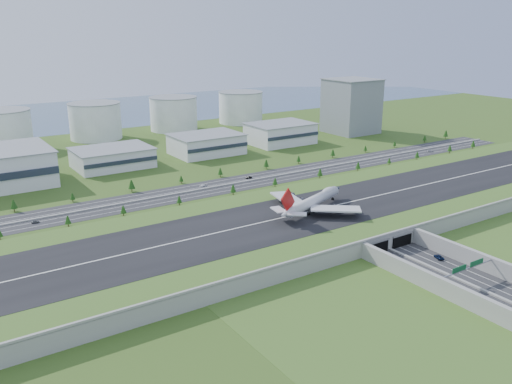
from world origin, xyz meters
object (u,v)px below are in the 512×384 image
car_0 (422,273)px  car_6 (430,151)px  car_1 (509,315)px  car_4 (35,222)px  car_5 (249,177)px  boeing_747 (313,201)px  car_7 (203,186)px  office_tower (351,106)px  fuel_tank_a (3,130)px  car_2 (439,257)px

car_0 → car_6: bearing=44.7°
car_1 → car_4: car_1 is taller
car_5 → car_0: bearing=7.6°
car_6 → boeing_747: bearing=136.2°
boeing_747 → car_7: 102.71m
car_1 → boeing_747: bearing=103.4°
boeing_747 → car_7: size_ratio=12.27×
office_tower → boeing_747: office_tower is taller
fuel_tank_a → car_5: size_ratio=10.29×
boeing_747 → car_5: 103.23m
car_2 → car_7: (-37.96, 172.13, -0.14)m
office_tower → car_4: office_tower is taller
boeing_747 → car_4: boeing_747 is taller
fuel_tank_a → car_6: (315.34, -224.48, -16.58)m
fuel_tank_a → car_4: 222.91m
car_2 → car_7: size_ratio=1.25×
car_5 → car_7: (-38.26, 0.29, -0.08)m
fuel_tank_a → car_1: 446.13m
car_5 → car_6: size_ratio=0.85×
office_tower → car_5: 211.84m
fuel_tank_a → car_0: bearing=-74.1°
car_0 → car_1: (-1.66, -43.98, -0.07)m
fuel_tank_a → car_0: (110.93, -388.24, -16.53)m
boeing_747 → car_2: 75.71m
car_0 → car_5: (21.17, 179.11, -0.05)m
fuel_tank_a → car_5: fuel_tank_a is taller
fuel_tank_a → boeing_747: size_ratio=0.83×
fuel_tank_a → car_2: fuel_tank_a is taller
fuel_tank_a → car_0: size_ratio=10.03×
car_0 → car_2: size_ratio=0.81×
car_2 → office_tower: bearing=-104.6°
car_1 → car_4: (-130.26, 210.93, -0.04)m
boeing_747 → car_4: 158.98m
boeing_747 → car_7: (-16.94, 100.50, -12.75)m
office_tower → car_0: 345.07m
office_tower → fuel_tank_a: size_ratio=1.10×
car_1 → car_4: size_ratio=1.09×
fuel_tank_a → car_2: bearing=-70.9°
car_4 → car_5: bearing=-79.6°
car_2 → car_4: car_2 is taller
car_4 → car_5: 153.57m
office_tower → car_0: bearing=-127.4°
car_2 → car_1: bearing=87.0°
car_7 → car_1: bearing=1.9°
car_2 → car_5: bearing=-69.4°
boeing_747 → car_4: size_ratio=13.90×
boeing_747 → car_1: boeing_747 is taller
fuel_tank_a → car_6: bearing=-35.4°
car_4 → fuel_tank_a: bearing=0.5°
car_1 → office_tower: bearing=70.5°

